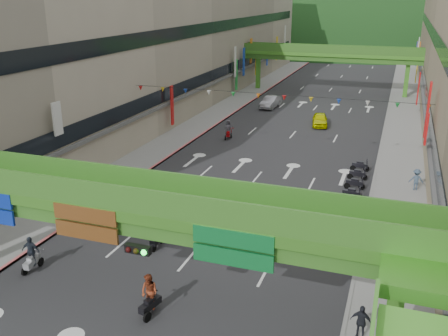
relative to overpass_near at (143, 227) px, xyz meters
name	(u,v)px	position (x,y,z in m)	size (l,w,h in m)	color
road_slab	(310,114)	(-0.93, 44.62, -5.20)	(18.00, 140.00, 0.02)	#28282B
sidewalk_left	(227,108)	(-11.93, 44.62, -5.13)	(4.00, 140.00, 0.15)	gray
sidewalk_right	(403,121)	(10.07, 44.62, -5.13)	(4.00, 140.00, 0.15)	gray
curb_left	(240,109)	(-10.03, 44.62, -5.12)	(0.20, 140.00, 0.18)	#CC5959
curb_right	(386,120)	(8.17, 44.62, -5.12)	(0.20, 140.00, 0.18)	gray
building_row_left	(169,33)	(-19.86, 44.62, 4.25)	(12.80, 95.00, 19.00)	#9E937F
overpass_near	(143,227)	(0.00, 0.00, 0.00)	(28.00, 12.27, 7.10)	#4C9E2D
overpass_far	(330,57)	(-0.93, 59.62, 0.20)	(28.00, 2.20, 7.10)	#4C9E2D
hill_left	(325,39)	(-15.93, 154.62, -5.21)	(168.00, 140.00, 112.00)	#1C4419
bunting_string	(271,97)	(-0.93, 24.62, 0.75)	(26.00, 0.36, 0.47)	black
scooter_rider_near	(157,234)	(-3.20, 7.24, -4.33)	(0.59, 1.60, 1.91)	black
scooter_rider_mid	(150,295)	(-0.54, 1.20, -4.11)	(0.99, 1.58, 2.12)	black
scooter_rider_left	(31,254)	(-8.43, 2.61, -4.19)	(1.04, 1.59, 2.03)	gray
scooter_rider_far	(228,129)	(-6.90, 30.77, -4.19)	(0.92, 1.57, 2.02)	#8E0609
parked_scooter_row	(355,183)	(6.87, 20.68, -4.68)	(1.60, 9.41, 1.08)	black
car_silver	(271,102)	(-6.54, 46.80, -4.44)	(1.62, 4.65, 1.53)	#A5A4AD
car_yellow	(320,120)	(1.13, 39.43, -4.49)	(1.69, 4.19, 1.43)	#D1D900
pedestrian_red	(405,222)	(10.53, 14.01, -4.42)	(0.76, 0.60, 1.57)	red
pedestrian_dark	(360,325)	(8.87, 2.62, -4.41)	(0.93, 0.39, 1.58)	black
pedestrian_blue	(416,181)	(11.27, 21.81, -4.38)	(0.77, 0.50, 1.66)	#3C4F64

